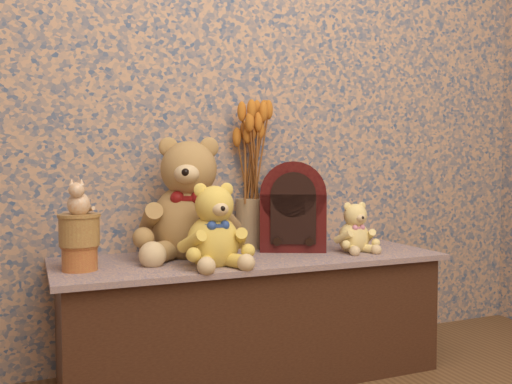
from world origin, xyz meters
TOP-DOWN VIEW (x-y plane):
  - display_shelf at (0.00, 1.25)m, footprint 1.41×0.52m
  - teddy_large at (-0.21, 1.33)m, footprint 0.51×0.55m
  - teddy_medium at (-0.19, 1.13)m, footprint 0.25×0.29m
  - teddy_small at (0.41, 1.19)m, footprint 0.17×0.20m
  - cathedral_radio at (0.21, 1.33)m, footprint 0.31×0.27m
  - ceramic_vase at (0.08, 1.44)m, footprint 0.16×0.16m
  - dried_stalks at (0.08, 1.44)m, footprint 0.25×0.25m
  - biscuit_tin_lower at (-0.61, 1.21)m, footprint 0.14×0.14m
  - biscuit_tin_upper at (-0.61, 1.21)m, footprint 0.15×0.15m
  - cat_figurine at (-0.61, 1.21)m, footprint 0.11×0.11m

SIDE VIEW (x-z plane):
  - display_shelf at x=0.00m, z-range 0.00..0.45m
  - biscuit_tin_lower at x=-0.61m, z-range 0.45..0.53m
  - ceramic_vase at x=0.08m, z-range 0.45..0.65m
  - teddy_small at x=0.41m, z-range 0.45..0.66m
  - biscuit_tin_upper at x=-0.61m, z-range 0.53..0.63m
  - teddy_medium at x=-0.19m, z-range 0.45..0.75m
  - cathedral_radio at x=0.21m, z-range 0.45..0.80m
  - teddy_large at x=-0.21m, z-range 0.45..0.92m
  - cat_figurine at x=-0.61m, z-range 0.63..0.74m
  - dried_stalks at x=0.08m, z-range 0.65..1.02m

